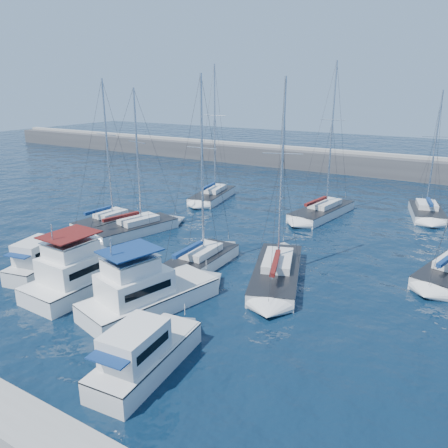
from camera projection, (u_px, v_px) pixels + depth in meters
The scene contains 13 objects.
ground at pixel (133, 300), 29.00m from camera, with size 220.00×220.00×0.00m, color black.
breakwater at pixel (351, 166), 71.10m from camera, with size 160.00×6.00×4.45m.
motor_yacht_port_outer at pixel (43, 262), 32.76m from camera, with size 3.65×6.72×3.20m.
motor_yacht_port_inner at pixel (85, 274), 30.26m from camera, with size 3.95×9.20×4.69m.
motor_yacht_stbd_inner at pixel (145, 293), 27.37m from camera, with size 5.57×9.36×4.69m.
motor_yacht_stbd_outer at pixel (143, 356), 21.35m from camera, with size 3.08×6.96×3.20m.
sailboat_mid_a at pixel (108, 222), 43.75m from camera, with size 3.67×7.00×14.54m.
sailboat_mid_b at pixel (135, 228), 41.84m from camera, with size 5.12×8.84×13.76m.
sailboat_mid_c at pixel (198, 261), 33.93m from camera, with size 3.03×7.92×14.76m.
sailboat_mid_d at pixel (277, 272), 31.96m from camera, with size 6.15×10.17×14.52m.
sailboat_back_a at pixel (213, 195), 54.17m from camera, with size 4.47×8.88×16.29m.
sailboat_back_b at pixel (322, 211), 47.43m from camera, with size 4.60×9.92×16.31m.
sailboat_back_c at pixel (426, 212), 47.06m from camera, with size 4.70×7.67×13.51m.
Camera 1 is at (18.65, -19.22, 13.63)m, focal length 35.00 mm.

